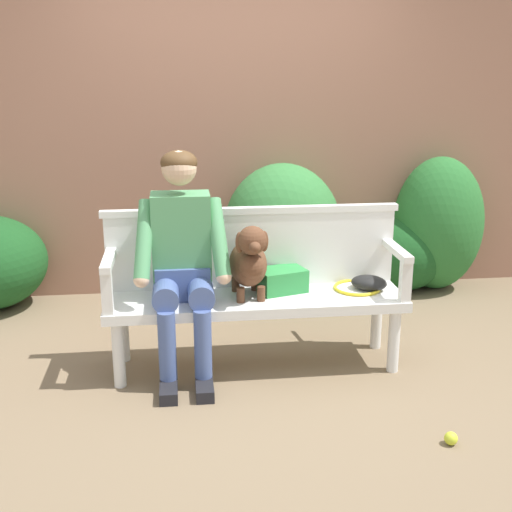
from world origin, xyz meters
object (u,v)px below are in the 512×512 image
Objects in this scene: tennis_racket at (355,286)px; sports_bag at (281,280)px; garden_bench at (256,305)px; tennis_ball at (451,438)px; person_seated at (182,255)px; dog_on_bench at (249,261)px; baseball_glove at (369,283)px.

sports_bag reaches higher than tennis_racket.
tennis_ball is (0.84, -0.99, -0.36)m from garden_bench.
person_seated reaches higher than dog_on_bench.
tennis_racket is 0.47m from sports_bag.
tennis_ball is (0.88, -0.96, -0.65)m from dog_on_bench.
dog_on_bench is 2.14× the size of baseball_glove.
person_seated is at bearing -178.88° from garden_bench.
baseball_glove reaches higher than tennis_ball.
person_seated reaches higher than baseball_glove.
person_seated is at bearing -175.42° from tennis_racket.
garden_bench is 3.79× the size of dog_on_bench.
baseball_glove is at bearing -32.82° from tennis_racket.
sports_bag is at bearing 7.90° from person_seated.
garden_bench is at bearing 1.12° from person_seated.
person_seated is 20.05× the size of tennis_ball.
tennis_ball is (1.27, -0.98, -0.69)m from person_seated.
tennis_ball is at bearing -54.30° from baseball_glove.
garden_bench is 0.71m from baseball_glove.
dog_on_bench is at bearing -147.36° from baseball_glove.
baseball_glove is (0.70, 0.03, 0.11)m from garden_bench.
person_seated reaches higher than garden_bench.
person_seated is at bearing -172.10° from sports_bag.
sports_bag reaches higher than baseball_glove.
garden_bench is 8.10× the size of baseball_glove.
dog_on_bench is (0.39, -0.02, -0.04)m from person_seated.
person_seated is at bearing 142.30° from tennis_ball.
baseball_glove is 1.13m from tennis_ball.
dog_on_bench is 0.81× the size of tennis_racket.
sports_bag is 4.24× the size of tennis_ball.
person_seated is (-0.43, -0.01, 0.33)m from garden_bench.
garden_bench is 6.37× the size of sports_bag.
dog_on_bench is 1.46m from tennis_ball.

